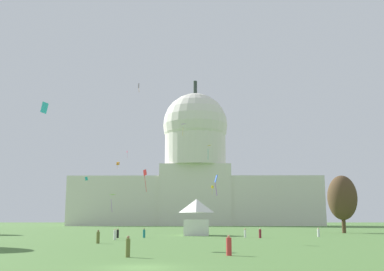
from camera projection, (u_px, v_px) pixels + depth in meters
ground_plane at (141, 268)px, 29.75m from camera, size 800.00×800.00×0.00m
capitol_building at (195, 173)px, 219.33m from camera, size 115.44×30.64×69.12m
event_tent at (197, 217)px, 88.92m from camera, size 4.97×6.76×6.82m
tree_east_mid at (342, 198)px, 104.06m from camera, size 9.15×9.09×12.68m
person_red_lawn_far_right at (229, 246)px, 39.61m from camera, size 0.62×0.62×1.72m
person_maroon_edge_west at (260, 234)px, 76.15m from camera, size 0.43×0.43×1.58m
person_white_near_tent at (318, 233)px, 80.83m from camera, size 0.62×0.62×1.57m
person_teal_edge_east at (144, 233)px, 77.28m from camera, size 0.55×0.55×1.53m
person_olive_front_center at (128, 247)px, 37.80m from camera, size 0.50×0.50×1.71m
person_olive_lawn_far_left at (98, 237)px, 59.06m from camera, size 0.53×0.53×1.69m
person_white_front_left at (115, 235)px, 69.13m from camera, size 0.45×0.45×1.61m
person_black_mid_center at (118, 234)px, 76.10m from camera, size 0.39×0.39×1.51m
person_white_back_left at (245, 233)px, 78.21m from camera, size 0.43×0.43×1.53m
kite_blue_low at (216, 180)px, 61.90m from camera, size 0.43×0.80×2.80m
kite_gold_mid at (208, 147)px, 127.43m from camera, size 1.27×1.40×3.77m
kite_pink_mid at (127, 152)px, 196.43m from camera, size 0.71×0.80×3.31m
kite_red_low at (145, 175)px, 84.17m from camera, size 0.74×0.66×4.04m
kite_lime_low at (111, 197)px, 109.55m from camera, size 1.54×1.39×3.77m
kite_yellow_low at (212, 187)px, 180.18m from camera, size 1.09×1.12×3.38m
kite_turquoise_low at (86, 179)px, 171.63m from camera, size 1.17×0.43×1.49m
kite_violet_mid at (184, 126)px, 129.40m from camera, size 1.42×0.96×3.25m
kite_black_high at (139, 86)px, 157.27m from camera, size 0.52×0.79×3.09m
kite_orange_mid at (118, 164)px, 174.18m from camera, size 1.12×1.18×2.55m
kite_cyan_low at (44, 108)px, 60.18m from camera, size 0.74×1.02×1.43m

